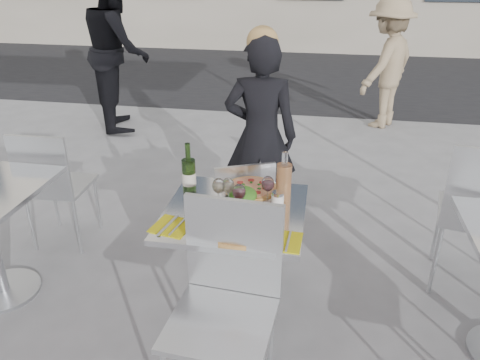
% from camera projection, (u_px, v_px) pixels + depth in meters
% --- Properties ---
extents(ground, '(80.00, 80.00, 0.00)m').
position_uv_depth(ground, '(236.00, 321.00, 2.75)').
color(ground, slate).
extents(street_asphalt, '(24.00, 5.00, 0.00)m').
position_uv_depth(street_asphalt, '(301.00, 73.00, 8.51)').
color(street_asphalt, black).
rests_on(street_asphalt, ground).
extents(main_table, '(0.72, 0.72, 0.75)m').
position_uv_depth(main_table, '(235.00, 244.00, 2.51)').
color(main_table, '#B7BABF').
rests_on(main_table, ground).
extents(chair_far, '(0.50, 0.50, 0.83)m').
position_uv_depth(chair_far, '(241.00, 207.00, 2.98)').
color(chair_far, silver).
rests_on(chair_far, ground).
extents(chair_near, '(0.48, 0.50, 0.99)m').
position_uv_depth(chair_near, '(227.00, 292.00, 2.08)').
color(chair_near, silver).
rests_on(chair_near, ground).
extents(side_chair_lfar, '(0.42, 0.44, 0.90)m').
position_uv_depth(side_chair_lfar, '(52.00, 181.00, 3.24)').
color(side_chair_lfar, silver).
rests_on(side_chair_lfar, ground).
extents(woman_diner, '(0.55, 0.37, 1.47)m').
position_uv_depth(woman_diner, '(261.00, 137.00, 3.44)').
color(woman_diner, black).
rests_on(woman_diner, ground).
extents(pedestrian_a, '(1.02, 1.12, 1.88)m').
position_uv_depth(pedestrian_a, '(117.00, 49.00, 5.50)').
color(pedestrian_a, black).
rests_on(pedestrian_a, ground).
extents(pedestrian_b, '(1.00, 1.14, 1.53)m').
position_uv_depth(pedestrian_b, '(387.00, 64.00, 5.59)').
color(pedestrian_b, '#9C8665').
rests_on(pedestrian_b, ground).
extents(pizza_near, '(0.33, 0.33, 0.02)m').
position_uv_depth(pizza_near, '(240.00, 229.00, 2.23)').
color(pizza_near, tan).
rests_on(pizza_near, main_table).
extents(pizza_far, '(0.33, 0.33, 0.03)m').
position_uv_depth(pizza_far, '(251.00, 189.00, 2.60)').
color(pizza_far, white).
rests_on(pizza_far, main_table).
extents(salad_plate, '(0.22, 0.22, 0.09)m').
position_uv_depth(salad_plate, '(243.00, 196.00, 2.48)').
color(salad_plate, white).
rests_on(salad_plate, main_table).
extents(wine_bottle, '(0.07, 0.08, 0.29)m').
position_uv_depth(wine_bottle, '(189.00, 175.00, 2.54)').
color(wine_bottle, '#345720').
rests_on(wine_bottle, main_table).
extents(carafe, '(0.08, 0.08, 0.29)m').
position_uv_depth(carafe, '(284.00, 183.00, 2.44)').
color(carafe, tan).
rests_on(carafe, main_table).
extents(sugar_shaker, '(0.06, 0.06, 0.11)m').
position_uv_depth(sugar_shaker, '(277.00, 202.00, 2.39)').
color(sugar_shaker, white).
rests_on(sugar_shaker, main_table).
extents(wineglass_white_a, '(0.07, 0.07, 0.16)m').
position_uv_depth(wineglass_white_a, '(219.00, 187.00, 2.42)').
color(wineglass_white_a, white).
rests_on(wineglass_white_a, main_table).
extents(wineglass_white_b, '(0.07, 0.07, 0.16)m').
position_uv_depth(wineglass_white_b, '(228.00, 187.00, 2.42)').
color(wineglass_white_b, white).
rests_on(wineglass_white_b, main_table).
extents(wineglass_red_a, '(0.07, 0.07, 0.16)m').
position_uv_depth(wineglass_red_a, '(239.00, 193.00, 2.35)').
color(wineglass_red_a, white).
rests_on(wineglass_red_a, main_table).
extents(wineglass_red_b, '(0.07, 0.07, 0.16)m').
position_uv_depth(wineglass_red_b, '(268.00, 185.00, 2.44)').
color(wineglass_red_b, white).
rests_on(wineglass_red_b, main_table).
extents(napkin_left, '(0.21, 0.21, 0.01)m').
position_uv_depth(napkin_left, '(172.00, 226.00, 2.27)').
color(napkin_left, '#CFCA12').
rests_on(napkin_left, main_table).
extents(napkin_right, '(0.19, 0.20, 0.01)m').
position_uv_depth(napkin_right, '(282.00, 241.00, 2.15)').
color(napkin_right, '#CFCA12').
rests_on(napkin_right, main_table).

